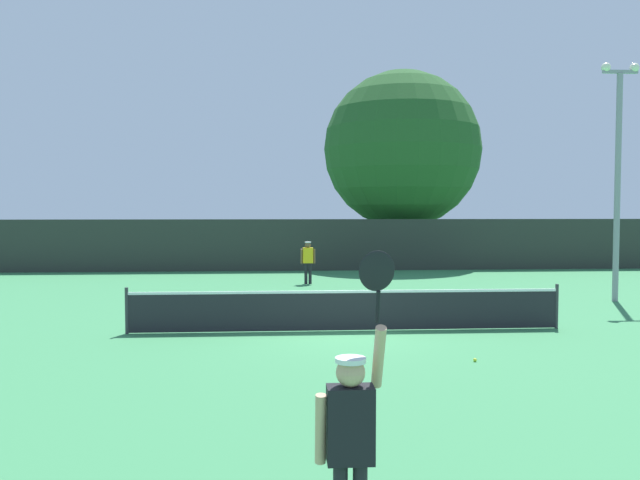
{
  "coord_description": "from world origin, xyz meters",
  "views": [
    {
      "loc": [
        -1.61,
        -14.8,
        2.88
      ],
      "look_at": [
        -0.31,
        4.77,
        1.91
      ],
      "focal_mm": 35.79,
      "sensor_mm": 36.0,
      "label": 1
    }
  ],
  "objects": [
    {
      "name": "ground_plane",
      "position": [
        0.0,
        0.0,
        0.0
      ],
      "size": [
        120.0,
        120.0,
        0.0
      ],
      "primitive_type": "plane",
      "color": "#387F4C"
    },
    {
      "name": "tennis_net",
      "position": [
        0.0,
        0.0,
        0.51
      ],
      "size": [
        10.24,
        0.08,
        1.07
      ],
      "color": "#232328",
      "rests_on": "ground"
    },
    {
      "name": "perimeter_fence",
      "position": [
        0.0,
        14.62,
        1.19
      ],
      "size": [
        35.97,
        0.12,
        2.39
      ],
      "primitive_type": "cube",
      "color": "#2D332D",
      "rests_on": "ground"
    },
    {
      "name": "player_serving",
      "position": [
        -1.02,
        -9.78,
        1.12
      ],
      "size": [
        0.67,
        0.4,
        2.55
      ],
      "color": "black",
      "rests_on": "ground"
    },
    {
      "name": "player_receiving",
      "position": [
        -0.46,
        9.41,
        0.99
      ],
      "size": [
        0.57,
        0.24,
        1.62
      ],
      "rotation": [
        0.0,
        0.0,
        3.14
      ],
      "color": "yellow",
      "rests_on": "ground"
    },
    {
      "name": "tennis_ball",
      "position": [
        2.09,
        -3.16,
        0.03
      ],
      "size": [
        0.07,
        0.07,
        0.07
      ],
      "primitive_type": "sphere",
      "color": "#CCE033",
      "rests_on": "ground"
    },
    {
      "name": "light_pole",
      "position": [
        8.87,
        4.26,
        4.22
      ],
      "size": [
        1.18,
        0.28,
        7.34
      ],
      "color": "gray",
      "rests_on": "ground"
    },
    {
      "name": "large_tree",
      "position": [
        4.81,
        17.93,
        5.92
      ],
      "size": [
        8.07,
        8.07,
        9.96
      ],
      "color": "brown",
      "rests_on": "ground"
    },
    {
      "name": "parked_car_near",
      "position": [
        -8.5,
        22.74,
        0.78
      ],
      "size": [
        2.2,
        4.33,
        1.69
      ],
      "rotation": [
        0.0,
        0.0,
        0.07
      ],
      "color": "#B7B7BC",
      "rests_on": "ground"
    },
    {
      "name": "parked_car_mid",
      "position": [
        -3.28,
        21.9,
        0.78
      ],
      "size": [
        1.95,
        4.22,
        1.69
      ],
      "rotation": [
        0.0,
        0.0,
        -0.01
      ],
      "color": "navy",
      "rests_on": "ground"
    },
    {
      "name": "parked_car_far",
      "position": [
        2.31,
        20.79,
        0.78
      ],
      "size": [
        2.36,
        4.39,
        1.69
      ],
      "rotation": [
        0.0,
        0.0,
        0.11
      ],
      "color": "#B7B7BC",
      "rests_on": "ground"
    }
  ]
}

